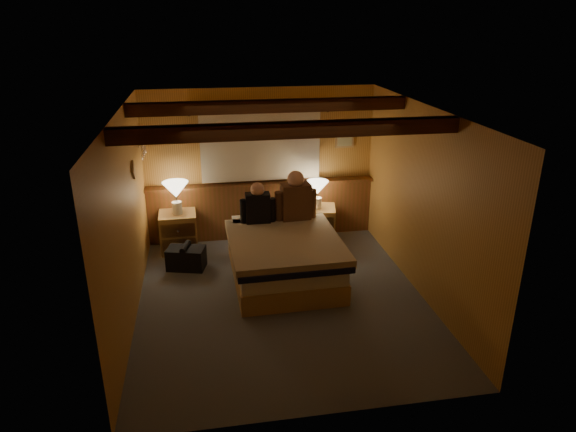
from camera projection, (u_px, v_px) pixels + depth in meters
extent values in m
plane|color=slate|center=(282.00, 298.00, 6.59)|extent=(4.20, 4.20, 0.00)
plane|color=tan|center=(281.00, 111.00, 5.72)|extent=(4.20, 4.20, 0.00)
plane|color=gold|center=(260.00, 165.00, 8.08)|extent=(3.60, 0.00, 3.60)
plane|color=gold|center=(126.00, 221.00, 5.87)|extent=(0.00, 4.20, 4.20)
plane|color=gold|center=(423.00, 203.00, 6.44)|extent=(0.00, 4.20, 4.20)
plane|color=gold|center=(321.00, 301.00, 4.23)|extent=(3.60, 0.00, 3.60)
cube|color=brown|center=(262.00, 210.00, 8.30)|extent=(3.60, 0.12, 0.90)
cube|color=brown|center=(262.00, 184.00, 8.08)|extent=(3.60, 0.22, 0.04)
cylinder|color=#4E2A13|center=(260.00, 111.00, 7.70)|extent=(2.10, 0.05, 0.05)
sphere|color=#4E2A13|center=(189.00, 114.00, 7.54)|extent=(0.08, 0.08, 0.08)
sphere|color=#4E2A13|center=(328.00, 109.00, 7.87)|extent=(0.08, 0.08, 0.08)
cube|color=white|center=(261.00, 147.00, 7.91)|extent=(1.85, 0.08, 1.05)
cube|color=#4E2A13|center=(290.00, 130.00, 5.20)|extent=(3.60, 0.15, 0.16)
cube|color=#4E2A13|center=(270.00, 106.00, 6.58)|extent=(3.60, 0.15, 0.16)
cylinder|color=white|center=(140.00, 142.00, 7.15)|extent=(0.03, 0.55, 0.03)
torus|color=white|center=(142.00, 153.00, 7.06)|extent=(0.01, 0.21, 0.21)
torus|color=white|center=(144.00, 149.00, 7.27)|extent=(0.01, 0.21, 0.21)
cube|color=tan|center=(344.00, 140.00, 8.15)|extent=(0.30, 0.03, 0.25)
cube|color=beige|center=(345.00, 140.00, 8.14)|extent=(0.24, 0.01, 0.19)
cube|color=tan|center=(283.00, 269.00, 7.08)|extent=(1.40, 1.85, 0.27)
cube|color=white|center=(283.00, 252.00, 6.99)|extent=(1.36, 1.81, 0.22)
cube|color=black|center=(286.00, 250.00, 6.73)|extent=(1.46, 1.49, 0.07)
cube|color=#D0958F|center=(285.00, 242.00, 6.82)|extent=(1.50, 1.67, 0.11)
cube|color=white|center=(251.00, 223.00, 7.51)|extent=(0.55, 0.32, 0.15)
cube|color=white|center=(297.00, 219.00, 7.63)|extent=(0.55, 0.32, 0.15)
cube|color=tan|center=(179.00, 232.00, 7.86)|extent=(0.56, 0.51, 0.61)
cube|color=brown|center=(178.00, 230.00, 7.60)|extent=(0.50, 0.03, 0.21)
cube|color=brown|center=(179.00, 245.00, 7.69)|extent=(0.50, 0.03, 0.21)
cylinder|color=white|center=(178.00, 230.00, 7.60)|extent=(0.03, 0.03, 0.03)
cylinder|color=white|center=(179.00, 245.00, 7.69)|extent=(0.03, 0.03, 0.03)
cube|color=tan|center=(318.00, 225.00, 8.15)|extent=(0.62, 0.58, 0.59)
cube|color=brown|center=(318.00, 223.00, 7.89)|extent=(0.48, 0.12, 0.21)
cube|color=brown|center=(318.00, 237.00, 7.98)|extent=(0.48, 0.12, 0.21)
cylinder|color=white|center=(318.00, 223.00, 7.89)|extent=(0.04, 0.04, 0.03)
cylinder|color=white|center=(318.00, 237.00, 7.98)|extent=(0.04, 0.04, 0.03)
cylinder|color=white|center=(177.00, 208.00, 7.70)|extent=(0.15, 0.15, 0.19)
cylinder|color=white|center=(176.00, 200.00, 7.65)|extent=(0.03, 0.03, 0.11)
cone|color=#F3E5BD|center=(176.00, 190.00, 7.59)|extent=(0.38, 0.38, 0.23)
cylinder|color=white|center=(317.00, 203.00, 7.99)|extent=(0.13, 0.13, 0.17)
cylinder|color=white|center=(317.00, 196.00, 7.95)|extent=(0.02, 0.02, 0.09)
cone|color=#F3E5BD|center=(318.00, 187.00, 7.90)|extent=(0.34, 0.34, 0.20)
cube|color=black|center=(258.00, 209.00, 7.28)|extent=(0.35, 0.21, 0.45)
cylinder|color=black|center=(244.00, 212.00, 7.27)|extent=(0.11, 0.11, 0.36)
cylinder|color=black|center=(272.00, 210.00, 7.32)|extent=(0.11, 0.11, 0.36)
sphere|color=#DA9C82|center=(257.00, 189.00, 7.18)|extent=(0.20, 0.20, 0.20)
cube|color=#533421|center=(296.00, 202.00, 7.39)|extent=(0.43, 0.27, 0.55)
cylinder|color=#533421|center=(279.00, 207.00, 7.35)|extent=(0.13, 0.13, 0.44)
cylinder|color=#533421|center=(312.00, 204.00, 7.46)|extent=(0.13, 0.13, 0.44)
sphere|color=#DA9C82|center=(296.00, 179.00, 7.26)|extent=(0.24, 0.24, 0.24)
cube|color=black|center=(186.00, 258.00, 7.33)|extent=(0.59, 0.44, 0.31)
cylinder|color=black|center=(185.00, 247.00, 7.27)|extent=(0.16, 0.33, 0.08)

